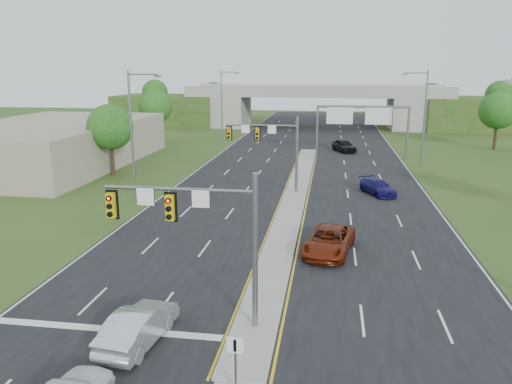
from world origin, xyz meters
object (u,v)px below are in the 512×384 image
object	(u,v)px
car_silver	(138,326)
car_far_c	(344,146)
keep_right_sign	(235,355)
overpass	(317,109)
signal_mast_near	(202,225)
signal_mast_far	(272,142)
sign_gantry	(361,117)
car_far_b	(378,187)
car_far_a	(329,241)

from	to	relation	value
car_silver	car_far_c	size ratio (longest dim) A/B	0.95
keep_right_sign	overpass	bearing A→B (deg)	90.00
signal_mast_near	overpass	distance (m)	80.11
car_silver	car_far_c	xyz separation A→B (m)	(9.42, 51.72, 0.07)
signal_mast_far	car_silver	world-z (taller)	signal_mast_far
sign_gantry	overpass	world-z (taller)	overpass
car_far_b	car_far_c	bearing A→B (deg)	71.22
sign_gantry	car_far_a	distance (m)	35.45
car_far_a	car_far_c	xyz separation A→B (m)	(1.73, 39.94, 0.06)
signal_mast_far	car_silver	size ratio (longest dim) A/B	1.50
car_far_a	sign_gantry	bearing A→B (deg)	94.69
signal_mast_far	keep_right_sign	xyz separation A→B (m)	(2.26, -29.45, -3.21)
signal_mast_near	overpass	world-z (taller)	overpass
signal_mast_near	car_far_b	bearing A→B (deg)	69.50
overpass	car_far_b	size ratio (longest dim) A/B	17.66
signal_mast_near	keep_right_sign	distance (m)	5.94
signal_mast_far	sign_gantry	size ratio (longest dim) A/B	0.60
car_far_c	car_far_a	bearing A→B (deg)	-115.14
signal_mast_far	car_far_a	xyz separation A→B (m)	(5.36, -14.99, -3.92)
sign_gantry	car_silver	bearing A→B (deg)	-103.56
car_far_a	car_far_c	distance (m)	39.98
keep_right_sign	car_far_a	world-z (taller)	keep_right_sign
keep_right_sign	car_silver	bearing A→B (deg)	149.74
signal_mast_near	sign_gantry	xyz separation A→B (m)	(8.95, 44.99, 0.51)
overpass	car_far_c	distance (m)	30.63
car_far_a	car_far_c	world-z (taller)	car_far_c
car_far_b	signal_mast_near	bearing A→B (deg)	-135.30
car_far_b	car_far_a	bearing A→B (deg)	-129.98
keep_right_sign	car_far_a	distance (m)	14.80
car_far_b	car_silver	bearing A→B (deg)	-138.29
signal_mast_near	car_far_c	xyz separation A→B (m)	(7.09, 49.95, -3.86)
car_far_a	overpass	bearing A→B (deg)	103.07
car_far_a	signal_mast_near	bearing A→B (deg)	-107.62
sign_gantry	car_far_c	world-z (taller)	sign_gantry
keep_right_sign	sign_gantry	distance (m)	50.04
signal_mast_far	overpass	size ratio (longest dim) A/B	0.09
car_far_a	keep_right_sign	bearing A→B (deg)	-91.53
overpass	car_far_b	bearing A→B (deg)	-82.27
signal_mast_far	car_far_a	bearing A→B (deg)	-70.34
sign_gantry	overpass	xyz separation A→B (m)	(-6.68, 35.08, -1.69)
overpass	keep_right_sign	bearing A→B (deg)	-90.00
car_silver	car_far_a	bearing A→B (deg)	-116.80
signal_mast_far	car_far_b	size ratio (longest dim) A/B	1.54
signal_mast_near	overpass	size ratio (longest dim) A/B	0.09
car_far_b	keep_right_sign	bearing A→B (deg)	-128.51
car_silver	overpass	bearing A→B (deg)	-86.86
sign_gantry	car_far_c	distance (m)	6.87
sign_gantry	car_far_b	size ratio (longest dim) A/B	2.56
signal_mast_far	overpass	bearing A→B (deg)	87.65
sign_gantry	car_far_b	bearing A→B (deg)	-87.94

